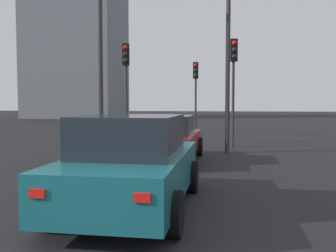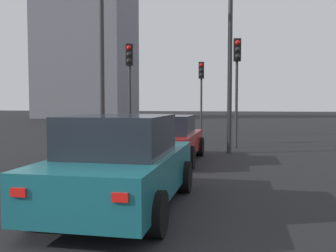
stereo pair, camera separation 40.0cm
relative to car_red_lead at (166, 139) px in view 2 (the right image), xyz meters
The scene contains 8 objects.
car_red_lead is the anchor object (origin of this frame).
car_teal_second 5.37m from the car_red_lead, behind, with size 4.27×2.08×1.61m.
traffic_light_near_left 9.34m from the car_red_lead, ahead, with size 0.32×0.28×4.05m.
traffic_light_near_right 5.11m from the car_red_lead, 29.43° to the right, with size 0.33×0.30×4.39m.
traffic_light_far_left 5.09m from the car_red_lead, 30.12° to the left, with size 0.32×0.30×4.30m.
street_lamp_kerbside 4.35m from the car_red_lead, 41.87° to the right, with size 0.56×0.36×6.60m.
street_lamp_far 4.29m from the car_red_lead, 73.86° to the left, with size 0.56×0.36×7.20m.
building_facade_left 38.10m from the car_red_lead, 25.37° to the left, with size 9.82×10.67×16.81m, color slate.
Camera 2 is at (-3.31, -2.06, 1.82)m, focal length 40.22 mm.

